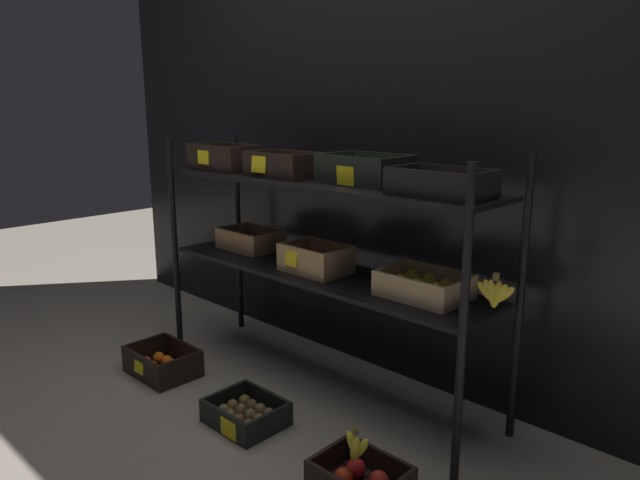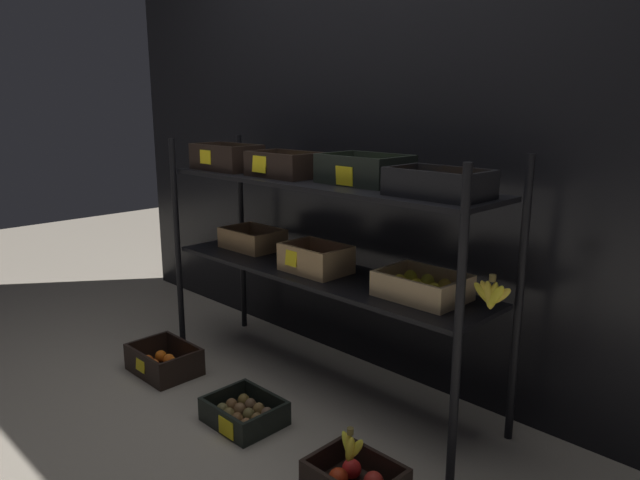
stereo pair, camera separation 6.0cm
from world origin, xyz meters
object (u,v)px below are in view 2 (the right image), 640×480
object	(u,v)px
display_rack	(322,220)
crate_ground_tangerine	(164,363)
banana_bunch_loose	(351,447)
crate_ground_kiwi	(244,413)

from	to	relation	value
display_rack	crate_ground_tangerine	bearing A→B (deg)	-145.41
crate_ground_tangerine	banana_bunch_loose	bearing A→B (deg)	-0.90
display_rack	crate_ground_tangerine	world-z (taller)	display_rack
crate_ground_tangerine	display_rack	bearing A→B (deg)	34.59
display_rack	crate_ground_kiwi	bearing A→B (deg)	-89.64
crate_ground_tangerine	crate_ground_kiwi	size ratio (longest dim) A/B	1.12
crate_ground_tangerine	crate_ground_kiwi	bearing A→B (deg)	-1.08
crate_ground_tangerine	crate_ground_kiwi	distance (m)	0.68
display_rack	crate_ground_kiwi	world-z (taller)	display_rack
display_rack	banana_bunch_loose	world-z (taller)	display_rack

